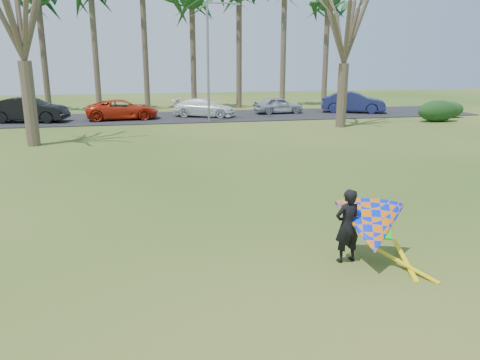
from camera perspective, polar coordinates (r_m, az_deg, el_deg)
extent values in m
plane|color=#19470F|center=(11.32, 2.10, -7.93)|extent=(100.00, 100.00, 0.00)
cube|color=black|center=(35.49, -7.72, 7.61)|extent=(46.00, 7.00, 0.06)
cylinder|color=#483B2B|center=(41.80, -22.82, 13.83)|extent=(0.48, 0.48, 9.00)
cylinder|color=brown|center=(41.28, -17.24, 14.79)|extent=(0.48, 0.48, 9.70)
cylinder|color=#4A3C2C|center=(41.14, -11.52, 15.63)|extent=(0.48, 0.48, 10.40)
cylinder|color=#4E3D2E|center=(41.38, -5.74, 14.87)|extent=(0.48, 0.48, 9.00)
cylinder|color=#4C3A2E|center=(42.01, -0.12, 15.42)|extent=(0.48, 0.48, 9.70)
cylinder|color=#4E402E|center=(43.01, 5.31, 15.81)|extent=(0.48, 0.48, 10.40)
cylinder|color=#483A2B|center=(44.34, 10.40, 14.70)|extent=(0.48, 0.48, 9.00)
cylinder|color=#503D30|center=(25.82, -24.28, 8.44)|extent=(0.64, 0.64, 4.20)
cylinder|color=#4B3A2D|center=(30.89, 12.34, 10.02)|extent=(0.64, 0.64, 3.99)
cylinder|color=gray|center=(32.45, -3.92, 14.08)|extent=(0.16, 0.16, 8.00)
cylinder|color=gray|center=(32.79, -2.19, 20.76)|extent=(2.00, 0.10, 0.10)
cube|color=gray|center=(32.97, -0.36, 20.65)|extent=(0.40, 0.18, 0.12)
ellipsoid|color=#143413|center=(35.61, 22.98, 7.76)|extent=(2.96, 1.34, 1.48)
ellipsoid|color=#183B15|center=(38.39, 24.25, 7.82)|extent=(2.11, 0.99, 1.17)
imported|color=black|center=(35.16, -24.37, 7.80)|extent=(5.30, 2.61, 1.67)
imported|color=red|center=(34.65, -14.15, 8.34)|extent=(5.18, 2.66, 1.40)
imported|color=white|center=(35.31, -4.39, 8.79)|extent=(4.93, 3.46, 1.33)
imported|color=#A7ADB5|center=(37.37, 4.71, 9.10)|extent=(3.94, 1.86, 1.30)
imported|color=navy|center=(38.94, 13.65, 9.21)|extent=(5.25, 3.62, 1.64)
imported|color=black|center=(10.44, 12.94, -5.46)|extent=(0.66, 0.50, 1.65)
cone|color=#0429E0|center=(10.41, 15.78, -5.56)|extent=(2.13, 2.39, 2.02)
cube|color=#0CBF19|center=(10.42, 16.55, -5.90)|extent=(0.62, 0.60, 0.24)
cube|color=yellow|center=(10.70, 18.99, -10.09)|extent=(0.85, 1.66, 0.28)
cube|color=yellow|center=(10.95, 19.37, -9.53)|extent=(0.56, 1.76, 0.22)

